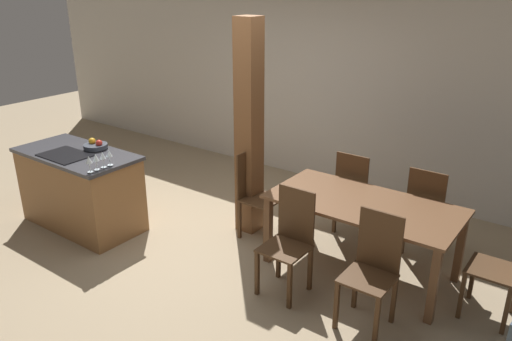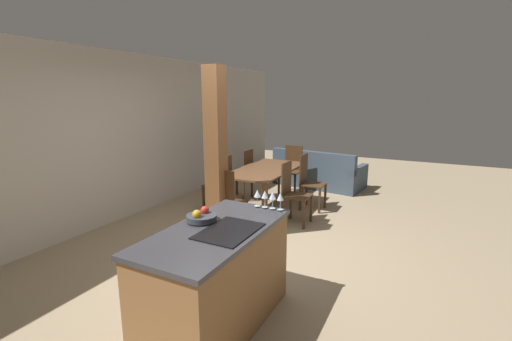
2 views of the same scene
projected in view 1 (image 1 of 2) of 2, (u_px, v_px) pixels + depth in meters
The scene contains 16 objects.
ground_plane at pixel (202, 244), 5.53m from camera, with size 16.00×16.00×0.00m, color #9E896B.
wall_back at pixel (319, 86), 6.92m from camera, with size 11.20×0.08×2.70m.
kitchen_island at pixel (81, 189), 5.81m from camera, with size 1.50×0.75×0.92m.
fruit_bowl at pixel (96, 145), 5.74m from camera, with size 0.27×0.27×0.11m.
wine_glass_near at pixel (89, 160), 5.00m from camera, with size 0.07×0.07×0.17m.
wine_glass_middle at pixel (96, 158), 5.06m from camera, with size 0.07×0.07×0.17m.
wine_glass_far at pixel (102, 156), 5.13m from camera, with size 0.07×0.07×0.17m.
wine_glass_end at pixel (109, 154), 5.19m from camera, with size 0.07×0.07×0.17m.
dining_table at pixel (363, 212), 4.80m from camera, with size 1.81×0.91×0.75m.
dining_chair_near_left at pixel (289, 240), 4.57m from camera, with size 0.40×0.40×0.99m.
dining_chair_near_right at pixel (372, 269), 4.12m from camera, with size 0.40×0.40×0.99m.
dining_chair_far_left at pixel (355, 192), 5.58m from camera, with size 0.40×0.40×0.99m.
dining_chair_far_right at pixel (427, 211), 5.13m from camera, with size 0.40×0.40×0.99m.
dining_chair_head_end at pixel (256, 193), 5.56m from camera, with size 0.40×0.40×0.99m.
dining_chair_foot_end at pixel (505, 267), 4.14m from camera, with size 0.40×0.40×0.99m.
timber_post at pixel (249, 130), 5.45m from camera, with size 0.24×0.24×2.40m.
Camera 1 is at (3.36, -3.56, 2.76)m, focal length 35.00 mm.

